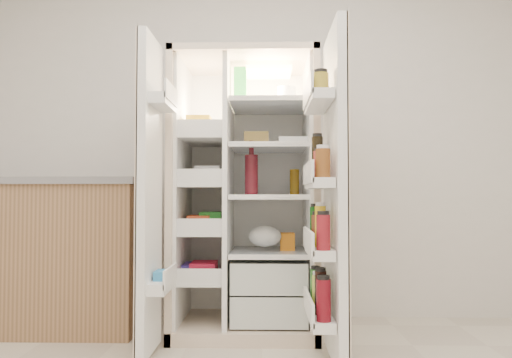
{
  "coord_description": "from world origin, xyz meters",
  "views": [
    {
      "loc": [
        0.03,
        -1.59,
        0.89
      ],
      "look_at": [
        -0.04,
        1.25,
        0.99
      ],
      "focal_mm": 34.0,
      "sensor_mm": 36.0,
      "label": 1
    }
  ],
  "objects": [
    {
      "name": "freezer_door",
      "position": [
        -0.61,
        1.05,
        0.89
      ],
      "size": [
        0.15,
        0.4,
        1.72
      ],
      "color": "white",
      "rests_on": "floor"
    },
    {
      "name": "wall_back",
      "position": [
        0.0,
        2.0,
        1.35
      ],
      "size": [
        4.0,
        0.02,
        2.7
      ],
      "primitive_type": "cube",
      "color": "silver",
      "rests_on": "floor"
    },
    {
      "name": "fridge_door",
      "position": [
        0.37,
        0.96,
        0.87
      ],
      "size": [
        0.17,
        0.58,
        1.72
      ],
      "color": "white",
      "rests_on": "floor"
    },
    {
      "name": "refrigerator",
      "position": [
        -0.1,
        1.65,
        0.75
      ],
      "size": [
        0.92,
        0.7,
        1.8
      ],
      "color": "beige",
      "rests_on": "floor"
    },
    {
      "name": "kitchen_counter",
      "position": [
        -1.48,
        1.68,
        0.5
      ],
      "size": [
        1.38,
        0.74,
        1.0
      ],
      "color": "#A47952",
      "rests_on": "floor"
    }
  ]
}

